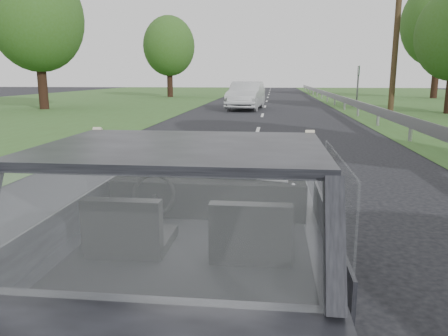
% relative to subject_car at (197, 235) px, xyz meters
% --- Properties ---
extents(ground, '(140.00, 140.00, 0.00)m').
position_rel_subject_car_xyz_m(ground, '(0.00, 0.00, -0.72)').
color(ground, '#2D2E32').
rests_on(ground, ground).
extents(subject_car, '(1.80, 4.00, 1.45)m').
position_rel_subject_car_xyz_m(subject_car, '(0.00, 0.00, 0.00)').
color(subject_car, black).
rests_on(subject_car, ground).
extents(dashboard, '(1.58, 0.45, 0.30)m').
position_rel_subject_car_xyz_m(dashboard, '(0.00, 0.62, 0.12)').
color(dashboard, black).
rests_on(dashboard, subject_car).
extents(driver_seat, '(0.50, 0.72, 0.42)m').
position_rel_subject_car_xyz_m(driver_seat, '(-0.40, -0.29, 0.16)').
color(driver_seat, black).
rests_on(driver_seat, subject_car).
extents(passenger_seat, '(0.50, 0.72, 0.42)m').
position_rel_subject_car_xyz_m(passenger_seat, '(0.40, -0.29, 0.16)').
color(passenger_seat, black).
rests_on(passenger_seat, subject_car).
extents(steering_wheel, '(0.36, 0.36, 0.04)m').
position_rel_subject_car_xyz_m(steering_wheel, '(-0.40, 0.33, 0.20)').
color(steering_wheel, black).
rests_on(steering_wheel, dashboard).
extents(cat, '(0.56, 0.26, 0.24)m').
position_rel_subject_car_xyz_m(cat, '(0.22, 0.63, 0.35)').
color(cat, '#9A9A9A').
rests_on(cat, dashboard).
extents(guardrail, '(0.05, 90.00, 0.32)m').
position_rel_subject_car_xyz_m(guardrail, '(4.30, 10.00, -0.15)').
color(guardrail, '#989898').
rests_on(guardrail, ground).
extents(other_car, '(2.23, 4.82, 1.54)m').
position_rel_subject_car_xyz_m(other_car, '(-1.03, 21.83, 0.05)').
color(other_car, silver).
rests_on(other_car, ground).
extents(highway_sign, '(0.18, 0.98, 2.44)m').
position_rel_subject_car_xyz_m(highway_sign, '(5.60, 24.94, 0.50)').
color(highway_sign, '#0C471B').
rests_on(highway_sign, ground).
extents(utility_pole, '(0.37, 0.37, 8.92)m').
position_rel_subject_car_xyz_m(utility_pole, '(6.56, 20.72, 3.74)').
color(utility_pole, '#4C3920').
rests_on(utility_pole, ground).
extents(tree_3, '(7.64, 7.64, 9.41)m').
position_rel_subject_car_xyz_m(tree_3, '(13.90, 36.08, 3.98)').
color(tree_3, '#325E26').
rests_on(tree_3, ground).
extents(tree_5, '(5.84, 5.84, 7.54)m').
position_rel_subject_car_xyz_m(tree_5, '(-12.35, 20.62, 3.04)').
color(tree_5, '#325E26').
rests_on(tree_5, ground).
extents(tree_6, '(4.50, 4.50, 6.79)m').
position_rel_subject_car_xyz_m(tree_6, '(-8.69, 35.79, 2.67)').
color(tree_6, '#325E26').
rests_on(tree_6, ground).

